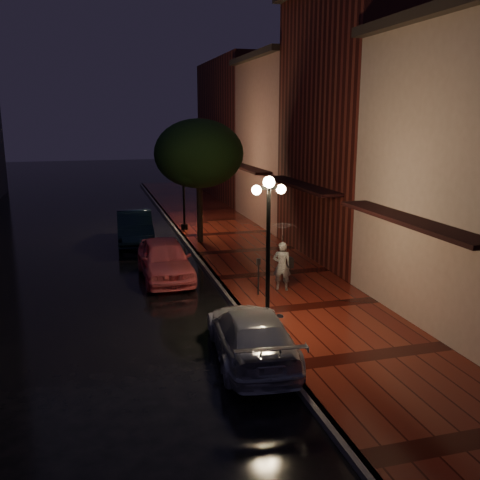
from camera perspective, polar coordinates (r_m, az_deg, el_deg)
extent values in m
plane|color=black|center=(20.03, -2.56, -4.48)|extent=(120.00, 120.00, 0.00)
cube|color=#4C130D|center=(20.60, 3.56, -3.77)|extent=(4.50, 60.00, 0.15)
cube|color=#595451|center=(20.01, -2.56, -4.27)|extent=(0.25, 60.00, 0.15)
cube|color=#511914|center=(23.50, 13.36, 11.42)|extent=(5.00, 8.00, 11.00)
cube|color=#8C5951|center=(30.79, 6.03, 10.13)|extent=(5.00, 8.00, 9.00)
cube|color=#511914|center=(40.24, 0.75, 11.58)|extent=(5.00, 12.00, 10.00)
cylinder|color=black|center=(14.89, 3.01, -2.06)|extent=(0.12, 0.12, 4.00)
cylinder|color=black|center=(15.48, 2.92, -8.69)|extent=(0.36, 0.36, 0.30)
cube|color=black|center=(14.50, 3.10, 5.59)|extent=(0.70, 0.08, 0.08)
sphere|color=#FFD299|center=(14.48, 3.11, 6.18)|extent=(0.32, 0.32, 0.32)
sphere|color=#FFD299|center=(14.40, 1.77, 5.35)|extent=(0.26, 0.26, 0.26)
sphere|color=#FFD299|center=(14.62, 4.40, 5.44)|extent=(0.26, 0.26, 0.26)
cylinder|color=black|center=(28.27, -6.03, 5.09)|extent=(0.12, 0.12, 4.00)
cylinder|color=black|center=(28.59, -5.94, 1.42)|extent=(0.36, 0.36, 0.30)
cube|color=black|center=(28.07, -6.13, 9.14)|extent=(0.70, 0.08, 0.08)
sphere|color=#FFD299|center=(28.06, -6.13, 9.44)|extent=(0.32, 0.32, 0.32)
sphere|color=#FFD299|center=(28.02, -6.84, 9.01)|extent=(0.26, 0.26, 0.26)
sphere|color=#FFD299|center=(28.13, -5.41, 9.06)|extent=(0.26, 0.26, 0.26)
cylinder|color=black|center=(25.46, -4.32, 3.34)|extent=(0.28, 0.28, 3.20)
ellipsoid|color=black|center=(25.15, -4.42, 9.18)|extent=(4.16, 4.16, 3.20)
sphere|color=black|center=(25.93, -3.13, 7.99)|extent=(1.80, 1.80, 1.80)
sphere|color=black|center=(24.40, -5.48, 7.87)|extent=(1.80, 1.80, 1.80)
imported|color=#F1636B|center=(20.40, -8.03, -2.03)|extent=(1.86, 4.52, 1.53)
imported|color=black|center=(26.46, -11.17, 1.35)|extent=(1.83, 4.77, 1.55)
imported|color=#A6A6AE|center=(13.66, 1.24, -10.04)|extent=(2.33, 4.79, 1.34)
imported|color=white|center=(18.48, 4.50, -2.77)|extent=(0.73, 0.63, 1.71)
imported|color=silver|center=(18.21, 4.56, 0.50)|extent=(0.99, 1.01, 0.91)
cylinder|color=black|center=(18.37, 4.52, -1.58)|extent=(0.02, 0.02, 1.36)
cube|color=black|center=(18.50, 5.39, -2.41)|extent=(0.14, 0.32, 0.34)
cylinder|color=black|center=(18.01, 1.98, -4.23)|extent=(0.06, 0.06, 1.06)
cube|color=black|center=(17.84, 1.99, -2.31)|extent=(0.12, 0.09, 0.21)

